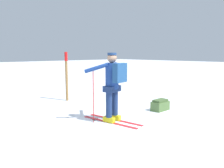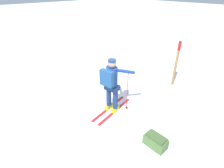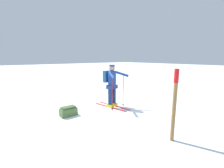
# 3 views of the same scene
# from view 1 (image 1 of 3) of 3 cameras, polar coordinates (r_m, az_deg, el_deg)

# --- Properties ---
(ground_plane) EXTENTS (80.00, 80.00, 0.00)m
(ground_plane) POSITION_cam_1_polar(r_m,az_deg,el_deg) (5.72, 1.91, -8.84)
(ground_plane) COLOR white
(skier) EXTENTS (0.96, 1.62, 1.68)m
(skier) POSITION_cam_1_polar(r_m,az_deg,el_deg) (5.24, 0.18, 0.43)
(skier) COLOR red
(skier) RESTS_ON ground_plane
(dropped_backpack) EXTENTS (0.54, 0.31, 0.32)m
(dropped_backpack) POSITION_cam_1_polar(r_m,az_deg,el_deg) (6.57, 12.47, -5.42)
(dropped_backpack) COLOR #4C6B38
(dropped_backpack) RESTS_ON ground_plane
(trail_marker) EXTENTS (0.10, 0.10, 1.71)m
(trail_marker) POSITION_cam_1_polar(r_m,az_deg,el_deg) (7.77, -11.81, 2.90)
(trail_marker) COLOR olive
(trail_marker) RESTS_ON ground_plane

